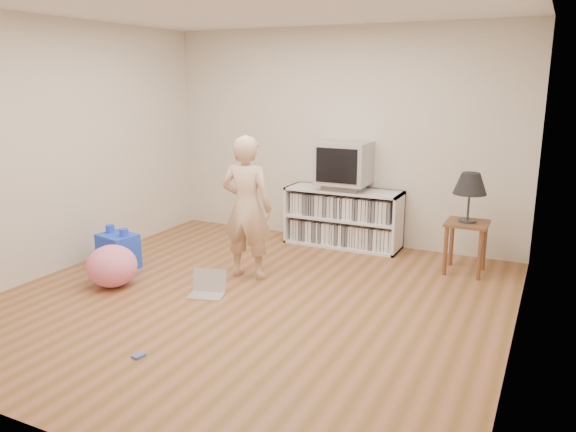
# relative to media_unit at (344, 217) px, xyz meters

# --- Properties ---
(ground) EXTENTS (4.50, 4.50, 0.00)m
(ground) POSITION_rel_media_unit_xyz_m (-0.15, -2.04, -0.35)
(ground) COLOR brown
(ground) RESTS_ON ground
(walls) EXTENTS (4.52, 4.52, 2.60)m
(walls) POSITION_rel_media_unit_xyz_m (-0.15, -2.04, 0.95)
(walls) COLOR beige
(walls) RESTS_ON ground
(ceiling) EXTENTS (4.50, 4.50, 0.01)m
(ceiling) POSITION_rel_media_unit_xyz_m (-0.15, -2.04, 2.25)
(ceiling) COLOR white
(ceiling) RESTS_ON walls
(media_unit) EXTENTS (1.40, 0.45, 0.70)m
(media_unit) POSITION_rel_media_unit_xyz_m (0.00, 0.00, 0.00)
(media_unit) COLOR white
(media_unit) RESTS_ON ground
(dvd_deck) EXTENTS (0.45, 0.35, 0.07)m
(dvd_deck) POSITION_rel_media_unit_xyz_m (0.00, -0.02, 0.39)
(dvd_deck) COLOR gray
(dvd_deck) RESTS_ON media_unit
(crt_tv) EXTENTS (0.60, 0.53, 0.50)m
(crt_tv) POSITION_rel_media_unit_xyz_m (0.00, -0.02, 0.67)
(crt_tv) COLOR #A1A1A6
(crt_tv) RESTS_ON dvd_deck
(side_table) EXTENTS (0.42, 0.42, 0.55)m
(side_table) POSITION_rel_media_unit_xyz_m (1.50, -0.39, 0.07)
(side_table) COLOR brown
(side_table) RESTS_ON ground
(table_lamp) EXTENTS (0.34, 0.34, 0.52)m
(table_lamp) POSITION_rel_media_unit_xyz_m (1.50, -0.39, 0.59)
(table_lamp) COLOR #333333
(table_lamp) RESTS_ON side_table
(person) EXTENTS (0.56, 0.40, 1.46)m
(person) POSITION_rel_media_unit_xyz_m (-0.49, -1.49, 0.38)
(person) COLOR beige
(person) RESTS_ON ground
(laptop) EXTENTS (0.38, 0.34, 0.23)m
(laptop) POSITION_rel_media_unit_xyz_m (-0.58, -2.09, -0.29)
(laptop) COLOR silver
(laptop) RESTS_ON ground
(playing_cards) EXTENTS (0.08, 0.10, 0.02)m
(playing_cards) POSITION_rel_media_unit_xyz_m (-0.35, -3.35, -0.34)
(playing_cards) COLOR #495AC5
(playing_cards) RESTS_ON ground
(plush_blue) EXTENTS (0.45, 0.40, 0.46)m
(plush_blue) POSITION_rel_media_unit_xyz_m (-1.88, -1.87, -0.16)
(plush_blue) COLOR blue
(plush_blue) RESTS_ON ground
(plush_pink) EXTENTS (0.52, 0.52, 0.42)m
(plush_pink) POSITION_rel_media_unit_xyz_m (-1.54, -2.32, -0.14)
(plush_pink) COLOR pink
(plush_pink) RESTS_ON ground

